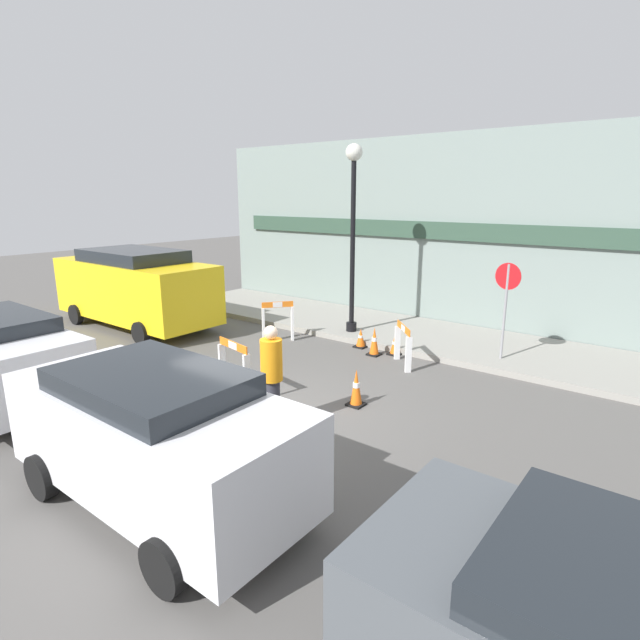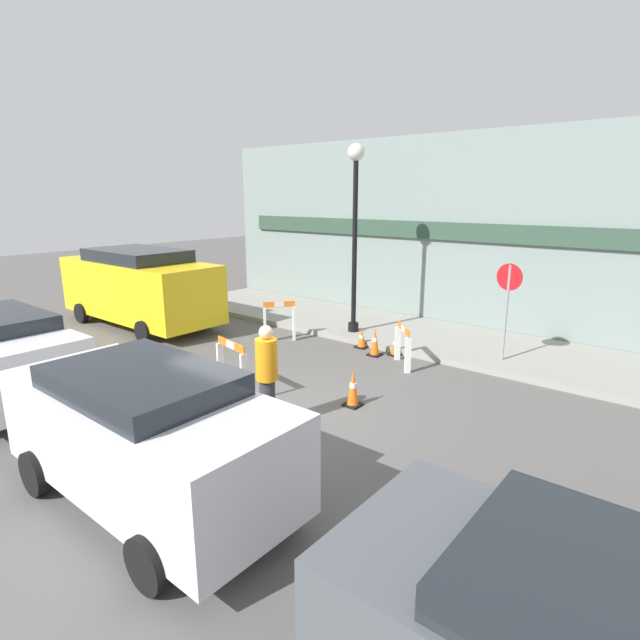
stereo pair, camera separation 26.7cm
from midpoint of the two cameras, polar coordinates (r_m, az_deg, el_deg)
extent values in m
plane|color=#565451|center=(9.04, -4.86, -10.86)|extent=(60.00, 60.00, 0.00)
cube|color=gray|center=(13.80, 13.06, -1.96)|extent=(18.00, 3.25, 0.15)
cube|color=gray|center=(14.88, 16.61, 9.46)|extent=(18.00, 0.12, 5.50)
cube|color=#2D4738|center=(14.77, 16.45, 9.64)|extent=(16.20, 0.10, 0.50)
cylinder|color=black|center=(13.80, 4.37, -0.78)|extent=(0.29, 0.29, 0.24)
cylinder|color=black|center=(13.41, 4.55, 8.12)|extent=(0.13, 0.13, 4.53)
sphere|color=silver|center=(13.38, 4.76, 18.57)|extent=(0.44, 0.44, 0.44)
cylinder|color=gray|center=(11.93, 21.10, 0.71)|extent=(0.06, 0.06, 2.18)
cylinder|color=red|center=(11.78, 21.45, 4.59)|extent=(0.60, 0.11, 0.60)
cube|color=white|center=(10.15, -10.54, -5.25)|extent=(0.08, 0.14, 0.97)
cube|color=white|center=(9.43, -7.85, -6.67)|extent=(0.08, 0.14, 0.97)
cube|color=orange|center=(9.61, -9.38, -2.81)|extent=(0.94, 0.21, 0.15)
cube|color=white|center=(9.61, -9.38, -2.81)|extent=(0.29, 0.08, 0.13)
cube|color=white|center=(11.10, 10.70, -3.99)|extent=(0.14, 0.14, 0.81)
cube|color=white|center=(11.93, 9.51, -2.65)|extent=(0.14, 0.14, 0.81)
cube|color=orange|center=(11.38, 10.19, -0.98)|extent=(0.70, 0.71, 0.15)
cube|color=white|center=(11.38, 10.19, -0.98)|extent=(0.23, 0.23, 0.14)
cube|color=white|center=(13.36, -2.43, -0.39)|extent=(0.14, 0.13, 0.93)
cube|color=white|center=(13.25, -5.74, -0.57)|extent=(0.14, 0.13, 0.93)
cube|color=orange|center=(13.17, -4.12, 1.80)|extent=(0.53, 0.68, 0.15)
cube|color=white|center=(13.17, -4.12, 1.80)|extent=(0.18, 0.22, 0.14)
cube|color=black|center=(12.38, 9.20, -3.90)|extent=(0.30, 0.30, 0.04)
cone|color=orange|center=(12.30, 9.25, -2.76)|extent=(0.22, 0.22, 0.48)
cylinder|color=white|center=(12.29, 9.25, -2.65)|extent=(0.13, 0.13, 0.07)
cube|color=black|center=(12.87, 5.37, -3.06)|extent=(0.30, 0.30, 0.04)
cone|color=orange|center=(12.80, 5.40, -2.01)|extent=(0.23, 0.22, 0.45)
cylinder|color=white|center=(12.80, 5.40, -1.91)|extent=(0.13, 0.13, 0.06)
cube|color=black|center=(9.43, 4.58, -9.62)|extent=(0.30, 0.30, 0.04)
cone|color=orange|center=(9.29, 4.62, -7.63)|extent=(0.23, 0.23, 0.67)
cylinder|color=white|center=(9.28, 4.62, -7.44)|extent=(0.13, 0.13, 0.09)
cube|color=black|center=(12.28, 6.87, -3.95)|extent=(0.30, 0.30, 0.04)
cone|color=orange|center=(12.18, 6.92, -2.39)|extent=(0.22, 0.22, 0.66)
cylinder|color=white|center=(12.17, 6.93, -2.24)|extent=(0.13, 0.13, 0.09)
cylinder|color=#33333D|center=(8.51, -5.09, -9.42)|extent=(0.36, 0.36, 0.84)
cylinder|color=orange|center=(8.23, -5.21, -4.52)|extent=(0.50, 0.50, 0.70)
sphere|color=beige|center=(8.10, -5.28, -1.41)|extent=(0.31, 0.31, 0.23)
cylinder|color=black|center=(10.37, -25.12, -7.06)|extent=(0.60, 0.18, 0.60)
cylinder|color=black|center=(12.66, -30.31, -3.97)|extent=(0.60, 0.18, 0.60)
cube|color=silver|center=(6.66, -18.16, -12.51)|extent=(4.20, 1.71, 1.21)
cube|color=#1E2328|center=(6.41, -18.57, -7.66)|extent=(2.31, 1.57, 0.54)
cylinder|color=black|center=(6.52, -4.43, -18.48)|extent=(0.60, 0.18, 0.60)
cylinder|color=black|center=(5.66, -17.66, -25.00)|extent=(0.60, 0.18, 0.60)
cylinder|color=black|center=(8.32, -17.82, -11.56)|extent=(0.60, 0.18, 0.60)
cylinder|color=black|center=(7.66, -28.88, -15.05)|extent=(0.60, 0.18, 0.60)
cylinder|color=black|center=(5.41, 19.87, -27.31)|extent=(0.60, 0.18, 0.60)
cube|color=yellow|center=(15.67, -19.42, 3.42)|extent=(5.48, 2.04, 1.63)
cube|color=#1E2328|center=(15.55, -19.67, 6.36)|extent=(3.01, 1.88, 0.69)
cylinder|color=black|center=(15.04, -12.45, 0.29)|extent=(0.60, 0.18, 0.60)
cylinder|color=black|center=(13.91, -19.02, -1.28)|extent=(0.60, 0.18, 0.60)
cylinder|color=black|center=(17.77, -19.31, 1.93)|extent=(0.60, 0.18, 0.60)
cylinder|color=black|center=(16.83, -25.20, 0.72)|extent=(0.60, 0.18, 0.60)
camera|label=1|loc=(0.13, -89.34, 0.17)|focal=28.00mm
camera|label=2|loc=(0.13, 90.66, -0.17)|focal=28.00mm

